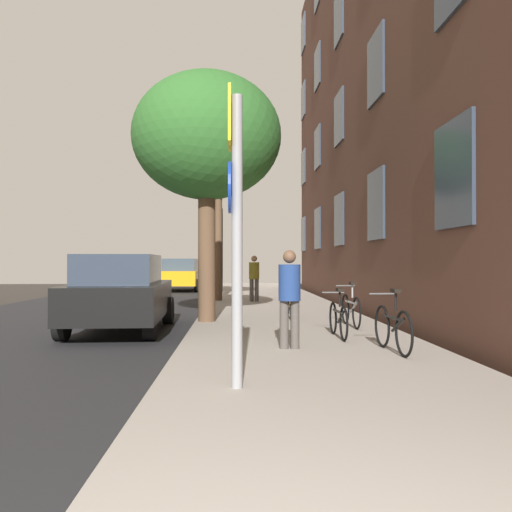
# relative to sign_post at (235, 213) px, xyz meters

# --- Properties ---
(ground_plane) EXTENTS (41.80, 41.80, 0.00)m
(ground_plane) POSITION_rel_sign_post_xyz_m (-2.32, 10.77, -2.01)
(ground_plane) COLOR #332D28
(road_asphalt) EXTENTS (7.00, 38.00, 0.01)m
(road_asphalt) POSITION_rel_sign_post_xyz_m (-4.42, 10.77, -2.01)
(road_asphalt) COLOR #232326
(road_asphalt) RESTS_ON ground
(sidewalk) EXTENTS (4.20, 38.00, 0.12)m
(sidewalk) POSITION_rel_sign_post_xyz_m (1.18, 10.77, -1.95)
(sidewalk) COLOR #9E9389
(sidewalk) RESTS_ON ground
(building_facade) EXTENTS (0.56, 27.00, 14.80)m
(building_facade) POSITION_rel_sign_post_xyz_m (3.77, 10.27, 5.40)
(building_facade) COLOR #513328
(building_facade) RESTS_ON ground
(sign_post) EXTENTS (0.15, 0.60, 3.22)m
(sign_post) POSITION_rel_sign_post_xyz_m (0.00, 0.00, 0.00)
(sign_post) COLOR gray
(sign_post) RESTS_ON sidewalk
(traffic_light) EXTENTS (0.43, 0.24, 3.71)m
(traffic_light) POSITION_rel_sign_post_xyz_m (-0.72, 18.77, 0.65)
(traffic_light) COLOR black
(traffic_light) RESTS_ON sidewalk
(tree_near) EXTENTS (3.43, 3.43, 5.71)m
(tree_near) POSITION_rel_sign_post_xyz_m (-0.66, 6.82, 2.32)
(tree_near) COLOR brown
(tree_near) RESTS_ON sidewalk
(tree_far) EXTENTS (2.76, 2.76, 6.07)m
(tree_far) POSITION_rel_sign_post_xyz_m (-0.61, 13.76, 2.96)
(tree_far) COLOR brown
(tree_far) RESTS_ON sidewalk
(bicycle_0) EXTENTS (0.42, 1.62, 0.96)m
(bicycle_0) POSITION_rel_sign_post_xyz_m (2.38, 2.31, -1.52)
(bicycle_0) COLOR black
(bicycle_0) RESTS_ON sidewalk
(bicycle_1) EXTENTS (0.42, 1.57, 0.90)m
(bicycle_1) POSITION_rel_sign_post_xyz_m (1.85, 3.94, -1.55)
(bicycle_1) COLOR black
(bicycle_1) RESTS_ON sidewalk
(bicycle_2) EXTENTS (0.42, 1.67, 0.95)m
(bicycle_2) POSITION_rel_sign_post_xyz_m (2.43, 5.65, -1.52)
(bicycle_2) COLOR black
(bicycle_2) RESTS_ON sidewalk
(bicycle_3) EXTENTS (0.42, 1.60, 0.93)m
(bicycle_3) POSITION_rel_sign_post_xyz_m (1.29, 7.24, -1.53)
(bicycle_3) COLOR black
(bicycle_3) RESTS_ON sidewalk
(pedestrian_0) EXTENTS (0.48, 0.48, 1.55)m
(pedestrian_0) POSITION_rel_sign_post_xyz_m (0.86, 2.71, -1.01)
(pedestrian_0) COLOR #4C4742
(pedestrian_0) RESTS_ON sidewalk
(pedestrian_1) EXTENTS (0.46, 0.46, 1.57)m
(pedestrian_1) POSITION_rel_sign_post_xyz_m (0.64, 13.19, -0.99)
(pedestrian_1) COLOR #4C4742
(pedestrian_1) RESTS_ON sidewalk
(car_0) EXTENTS (1.98, 4.46, 1.62)m
(car_0) POSITION_rel_sign_post_xyz_m (-2.41, 5.84, -1.17)
(car_0) COLOR black
(car_0) RESTS_ON road_asphalt
(car_1) EXTENTS (2.05, 4.42, 1.62)m
(car_1) POSITION_rel_sign_post_xyz_m (-2.71, 22.36, -1.17)
(car_1) COLOR orange
(car_1) RESTS_ON road_asphalt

